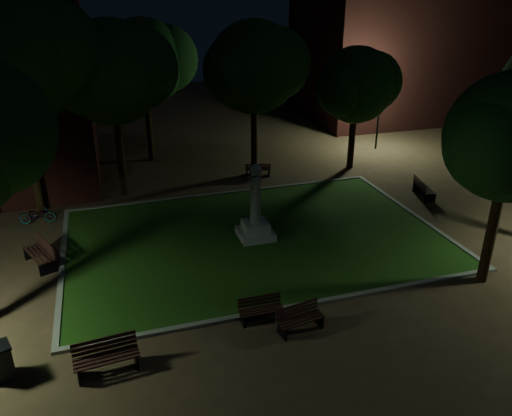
{
  "coord_description": "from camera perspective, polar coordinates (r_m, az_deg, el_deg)",
  "views": [
    {
      "loc": [
        -5.49,
        -15.67,
        9.6
      ],
      "look_at": [
        -0.29,
        1.0,
        1.86
      ],
      "focal_mm": 35.0,
      "sensor_mm": 36.0,
      "label": 1
    }
  ],
  "objects": [
    {
      "name": "lawn",
      "position": [
        20.83,
        -0.06,
        -3.41
      ],
      "size": [
        15.0,
        10.0,
        0.08
      ],
      "primitive_type": "cube",
      "color": "#234B13",
      "rests_on": "ground"
    },
    {
      "name": "monument",
      "position": [
        20.43,
        -0.06,
        -1.12
      ],
      "size": [
        1.4,
        1.4,
        3.2
      ],
      "color": "#A09B94",
      "rests_on": "lawn"
    },
    {
      "name": "tree_ne",
      "position": [
        28.51,
        11.56,
        13.61
      ],
      "size": [
        5.1,
        4.17,
        6.82
      ],
      "color": "black",
      "rests_on": "ground"
    },
    {
      "name": "building_far",
      "position": [
        42.86,
        16.84,
        18.15
      ],
      "size": [
        16.0,
        10.0,
        12.0
      ],
      "primitive_type": "cube",
      "color": "#471916",
      "rests_on": "ground"
    },
    {
      "name": "tree_north_er",
      "position": [
        26.7,
        0.02,
        15.8
      ],
      "size": [
        5.86,
        4.78,
        8.23
      ],
      "color": "black",
      "rests_on": "ground"
    },
    {
      "name": "bicycle",
      "position": [
        24.03,
        -23.71,
        -0.71
      ],
      "size": [
        1.63,
        0.72,
        0.83
      ],
      "primitive_type": "imported",
      "rotation": [
        0.0,
        0.0,
        1.46
      ],
      "color": "black",
      "rests_on": "ground"
    },
    {
      "name": "bench_far_side",
      "position": [
        27.64,
        0.22,
        4.38
      ],
      "size": [
        1.46,
        0.81,
        0.76
      ],
      "rotation": [
        0.0,
        0.0,
        2.89
      ],
      "color": "black",
      "rests_on": "ground"
    },
    {
      "name": "bench_left_side",
      "position": [
        20.38,
        -23.37,
        -4.86
      ],
      "size": [
        1.3,
        1.9,
        0.99
      ],
      "rotation": [
        0.0,
        0.0,
        -1.15
      ],
      "color": "black",
      "rests_on": "ground"
    },
    {
      "name": "lamppost_ne",
      "position": [
        32.87,
        13.97,
        11.36
      ],
      "size": [
        1.18,
        0.28,
        4.0
      ],
      "color": "black",
      "rests_on": "ground"
    },
    {
      "name": "tree_north_wl",
      "position": [
        24.55,
        -15.99,
        14.66
      ],
      "size": [
        5.91,
        4.83,
        8.45
      ],
      "color": "black",
      "rests_on": "ground"
    },
    {
      "name": "trash_bin",
      "position": [
        15.38,
        -27.14,
        -15.37
      ],
      "size": [
        0.77,
        0.77,
        1.03
      ],
      "color": "black",
      "rests_on": "ground"
    },
    {
      "name": "tree_nw",
      "position": [
        23.49,
        -25.83,
        15.29
      ],
      "size": [
        7.05,
        5.75,
        9.88
      ],
      "color": "black",
      "rests_on": "ground"
    },
    {
      "name": "bench_near_left",
      "position": [
        15.93,
        0.56,
        -11.54
      ],
      "size": [
        1.41,
        0.5,
        0.77
      ],
      "rotation": [
        0.0,
        0.0,
        0.0
      ],
      "color": "black",
      "rests_on": "ground"
    },
    {
      "name": "lawn_kerb",
      "position": [
        20.82,
        -0.06,
        -3.36
      ],
      "size": [
        15.4,
        10.4,
        0.12
      ],
      "color": "slate",
      "rests_on": "ground"
    },
    {
      "name": "bench_right_side",
      "position": [
        26.12,
        18.56,
        2.08
      ],
      "size": [
        0.97,
        1.79,
        0.93
      ],
      "rotation": [
        0.0,
        0.0,
        1.33
      ],
      "color": "black",
      "rests_on": "ground"
    },
    {
      "name": "ground",
      "position": [
        19.18,
        1.72,
        -6.13
      ],
      "size": [
        80.0,
        80.0,
        0.0
      ],
      "primitive_type": "plane",
      "color": "brown"
    },
    {
      "name": "bench_west_near",
      "position": [
        14.64,
        -16.72,
        -16.01
      ],
      "size": [
        1.77,
        0.76,
        0.95
      ],
      "rotation": [
        0.0,
        0.0,
        0.09
      ],
      "color": "black",
      "rests_on": "ground"
    },
    {
      "name": "tree_far_north",
      "position": [
        29.74,
        -12.52,
        15.99
      ],
      "size": [
        5.89,
        4.81,
        8.19
      ],
      "color": "black",
      "rests_on": "ground"
    },
    {
      "name": "bench_near_right",
      "position": [
        15.56,
        5.02,
        -12.53
      ],
      "size": [
        1.55,
        0.77,
        0.81
      ],
      "rotation": [
        0.0,
        0.0,
        0.18
      ],
      "color": "black",
      "rests_on": "ground"
    }
  ]
}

